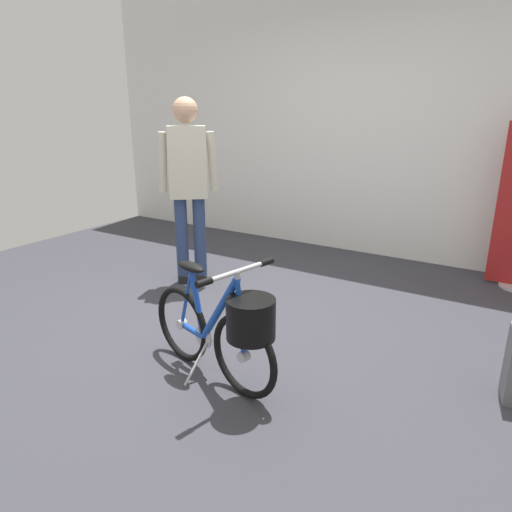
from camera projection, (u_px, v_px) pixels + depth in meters
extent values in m
plane|color=#38383F|center=(237.00, 333.00, 3.28)|extent=(6.74, 6.74, 0.00)
cube|color=white|center=(364.00, 111.00, 4.75)|extent=(6.74, 0.10, 3.02)
torus|color=black|center=(244.00, 356.00, 2.49)|extent=(0.48, 0.15, 0.49)
cylinder|color=#B7B7BC|center=(244.00, 356.00, 2.49)|extent=(0.07, 0.06, 0.06)
torus|color=black|center=(182.00, 324.00, 2.87)|extent=(0.48, 0.15, 0.49)
cylinder|color=#B7B7BC|center=(182.00, 324.00, 2.87)|extent=(0.07, 0.06, 0.06)
cylinder|color=#1947B2|center=(192.00, 330.00, 2.80)|extent=(0.22, 0.08, 0.05)
cylinder|color=#1947B2|center=(219.00, 310.00, 2.56)|extent=(0.34, 0.12, 0.47)
cylinder|color=#1947B2|center=(197.00, 304.00, 2.70)|extent=(0.13, 0.06, 0.41)
cylinder|color=#1947B2|center=(192.00, 330.00, 2.80)|extent=(0.21, 0.07, 0.04)
cylinder|color=#1947B2|center=(241.00, 318.00, 2.44)|extent=(0.08, 0.04, 0.44)
cylinder|color=#1947B2|center=(186.00, 298.00, 2.77)|extent=(0.14, 0.05, 0.40)
ellipsoid|color=black|center=(191.00, 267.00, 2.66)|extent=(0.23, 0.14, 0.05)
cylinder|color=#B7B7BC|center=(237.00, 275.00, 2.38)|extent=(0.03, 0.03, 0.04)
cylinder|color=#B7B7BC|center=(237.00, 272.00, 2.38)|extent=(0.12, 0.43, 0.03)
cylinder|color=black|center=(204.00, 283.00, 2.23)|extent=(0.06, 0.10, 0.04)
cylinder|color=black|center=(266.00, 262.00, 2.53)|extent=(0.06, 0.10, 0.04)
cylinder|color=#B7B7BC|center=(203.00, 337.00, 2.73)|extent=(0.14, 0.05, 0.14)
cylinder|color=#B7B7BC|center=(196.00, 363.00, 2.68)|extent=(0.06, 0.19, 0.23)
cylinder|color=black|center=(251.00, 319.00, 2.38)|extent=(0.31, 0.31, 0.22)
cylinder|color=navy|center=(200.00, 240.00, 4.15)|extent=(0.11, 0.11, 0.79)
cube|color=black|center=(201.00, 275.00, 4.30)|extent=(0.22, 0.24, 0.07)
cylinder|color=navy|center=(182.00, 241.00, 4.13)|extent=(0.11, 0.11, 0.79)
cube|color=black|center=(184.00, 276.00, 4.28)|extent=(0.22, 0.24, 0.07)
cube|color=beige|center=(187.00, 162.00, 3.93)|extent=(0.37, 0.36, 0.61)
cylinder|color=beige|center=(212.00, 162.00, 3.97)|extent=(0.08, 0.11, 0.51)
cylinder|color=beige|center=(163.00, 162.00, 3.91)|extent=(0.12, 0.10, 0.51)
sphere|color=tan|center=(185.00, 110.00, 3.79)|extent=(0.21, 0.21, 0.21)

